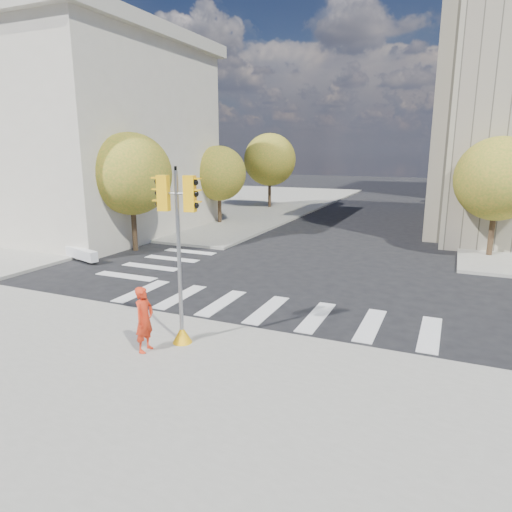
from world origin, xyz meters
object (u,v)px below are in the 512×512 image
(planter_wall, at_px, (65,249))
(photographer, at_px, (144,319))
(lamp_near, at_px, (504,166))
(lamp_far, at_px, (490,160))
(traffic_signal, at_px, (180,271))

(planter_wall, bearing_deg, photographer, -18.07)
(lamp_near, distance_m, lamp_far, 14.00)
(planter_wall, bearing_deg, lamp_far, 69.30)
(lamp_near, height_order, lamp_far, same)
(traffic_signal, height_order, planter_wall, traffic_signal)
(lamp_near, xyz_separation_m, lamp_far, (0.00, 14.00, 0.00))
(photographer, bearing_deg, lamp_near, -26.86)
(lamp_near, distance_m, photographer, 23.16)
(lamp_near, bearing_deg, photographer, -115.24)
(photographer, bearing_deg, planter_wall, 52.77)
(lamp_far, distance_m, planter_wall, 34.19)
(lamp_far, relative_size, traffic_signal, 1.64)
(photographer, distance_m, planter_wall, 13.84)
(lamp_near, relative_size, photographer, 4.46)
(lamp_near, relative_size, traffic_signal, 1.64)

